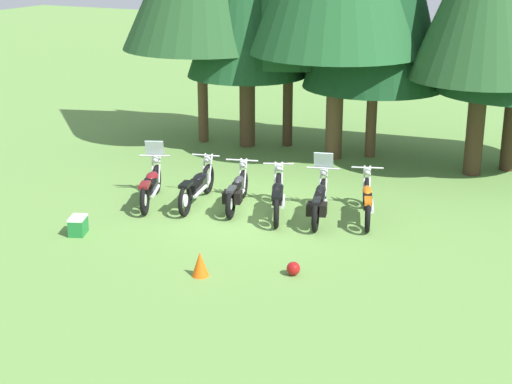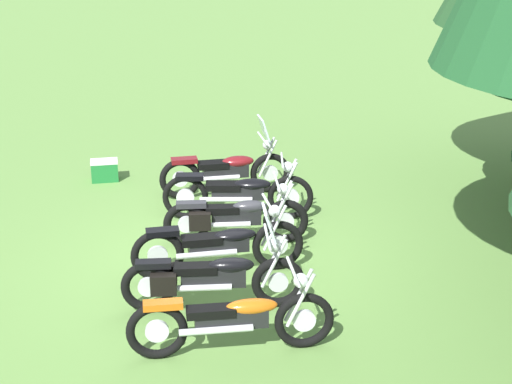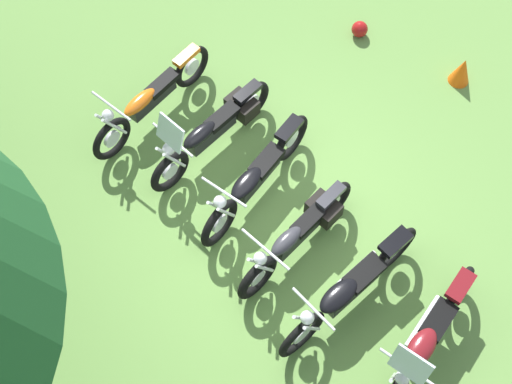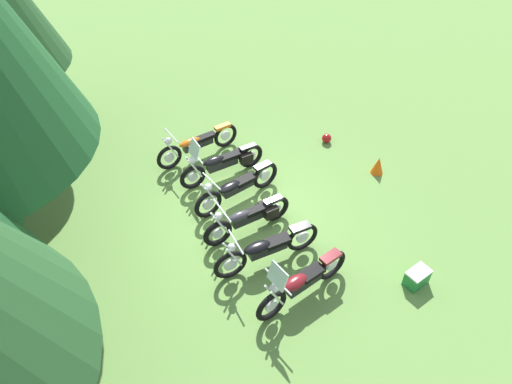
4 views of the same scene
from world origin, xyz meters
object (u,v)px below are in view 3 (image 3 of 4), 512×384
motorcycle_0 (426,339)px  dropped_helmet (360,29)px  motorcycle_1 (350,289)px  motorcycle_3 (256,177)px  motorcycle_4 (213,130)px  traffic_cone (462,70)px  motorcycle_2 (298,234)px  motorcycle_5 (151,99)px

motorcycle_0 → dropped_helmet: 5.19m
motorcycle_1 → motorcycle_3: motorcycle_1 is taller
motorcycle_3 → motorcycle_4: motorcycle_4 is taller
motorcycle_4 → motorcycle_1: bearing=80.2°
dropped_helmet → motorcycle_0: bearing=153.4°
motorcycle_4 → traffic_cone: (-0.87, -3.82, -0.21)m
motorcycle_2 → motorcycle_3: bearing=-103.8°
traffic_cone → motorcycle_5: bearing=67.3°
motorcycle_2 → motorcycle_3: 1.02m
motorcycle_1 → motorcycle_5: 3.96m
traffic_cone → motorcycle_0: bearing=134.8°
motorcycle_4 → motorcycle_2: bearing=79.1°
motorcycle_4 → dropped_helmet: (0.68, -3.03, -0.32)m
motorcycle_5 → traffic_cone: 4.68m
motorcycle_1 → dropped_helmet: size_ratio=9.17×
motorcycle_1 → traffic_cone: motorcycle_1 is taller
motorcycle_0 → motorcycle_1: motorcycle_0 is taller
traffic_cone → dropped_helmet: (1.54, 0.79, -0.11)m
motorcycle_5 → traffic_cone: (-1.80, -4.31, -0.19)m
motorcycle_3 → dropped_helmet: size_ratio=8.61×
motorcycle_4 → traffic_cone: 3.92m
motorcycle_2 → dropped_helmet: motorcycle_2 is taller
motorcycle_3 → dropped_helmet: motorcycle_3 is taller
motorcycle_0 → motorcycle_5: bearing=-98.9°
motorcycle_3 → traffic_cone: motorcycle_3 is taller
motorcycle_0 → dropped_helmet: size_ratio=8.25×
motorcycle_2 → traffic_cone: size_ratio=4.40×
motorcycle_1 → motorcycle_3: size_ratio=1.07×
motorcycle_2 → traffic_cone: bearing=-178.8°
motorcycle_3 → motorcycle_2: bearing=69.2°
motorcycle_4 → dropped_helmet: bearing=177.1°
dropped_helmet → motorcycle_4: bearing=102.6°
motorcycle_5 → motorcycle_1: bearing=82.2°
motorcycle_1 → motorcycle_5: (3.88, 0.79, -0.03)m
motorcycle_2 → traffic_cone: motorcycle_2 is taller
motorcycle_5 → dropped_helmet: (-0.26, -3.53, -0.30)m
motorcycle_2 → motorcycle_4: bearing=-101.0°
motorcycle_4 → motorcycle_3: bearing=82.0°
motorcycle_0 → motorcycle_1: bearing=-90.0°
motorcycle_0 → motorcycle_2: (1.97, 0.55, -0.04)m
motorcycle_0 → traffic_cone: (3.08, -3.10, -0.23)m
motorcycle_3 → motorcycle_4: (0.96, 0.13, 0.01)m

